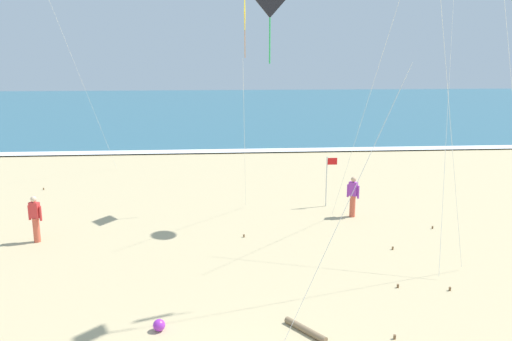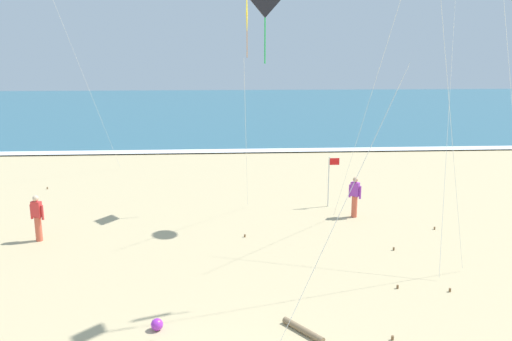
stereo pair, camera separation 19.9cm
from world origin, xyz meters
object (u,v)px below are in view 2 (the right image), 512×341
object	(u,v)px
kite_diamond_golden_mid	(247,20)
lifeguard_flag	(330,177)
kite_diamond_charcoal_low	(271,2)
beach_ball	(157,324)
driftwood_log	(303,330)
bystander_purple_top	(355,197)
bystander_red_top	(37,218)

from	to	relation	value
kite_diamond_golden_mid	lifeguard_flag	distance (m)	7.05
kite_diamond_charcoal_low	lifeguard_flag	world-z (taller)	kite_diamond_charcoal_low
beach_ball	driftwood_log	size ratio (longest dim) A/B	0.23
bystander_purple_top	driftwood_log	world-z (taller)	bystander_purple_top
beach_ball	driftwood_log	distance (m)	3.32
kite_diamond_charcoal_low	beach_ball	size ratio (longest dim) A/B	27.93
kite_diamond_golden_mid	bystander_purple_top	xyz separation A→B (m)	(4.06, -1.50, -6.64)
bystander_red_top	lifeguard_flag	size ratio (longest dim) A/B	0.76
driftwood_log	kite_diamond_golden_mid	bearing A→B (deg)	94.43
bystander_purple_top	beach_ball	bearing A→B (deg)	-129.47
kite_diamond_charcoal_low	bystander_red_top	xyz separation A→B (m)	(-7.06, 8.13, -6.16)
bystander_purple_top	bystander_red_top	bearing A→B (deg)	-170.48
driftwood_log	lifeguard_flag	bearing A→B (deg)	75.05
kite_diamond_golden_mid	lifeguard_flag	size ratio (longest dim) A/B	3.97
kite_diamond_golden_mid	bystander_red_top	xyz separation A→B (m)	(-7.21, -3.39, -6.64)
bystander_red_top	beach_ball	size ratio (longest dim) A/B	5.68
bystander_purple_top	bystander_red_top	distance (m)	11.43
beach_ball	bystander_purple_top	bearing A→B (deg)	50.53
driftwood_log	bystander_red_top	bearing A→B (deg)	140.98
kite_diamond_charcoal_low	bystander_red_top	size ratio (longest dim) A/B	4.92
beach_ball	driftwood_log	bearing A→B (deg)	-5.97
bystander_red_top	driftwood_log	size ratio (longest dim) A/B	1.31
lifeguard_flag	kite_diamond_golden_mid	bearing A→B (deg)	179.58
bystander_purple_top	driftwood_log	xyz separation A→B (m)	(-3.29, -8.36, -0.74)
bystander_purple_top	beach_ball	size ratio (longest dim) A/B	5.68
beach_ball	kite_diamond_charcoal_low	bearing A→B (deg)	-40.21
bystander_purple_top	beach_ball	world-z (taller)	bystander_purple_top
bystander_red_top	beach_ball	world-z (taller)	bystander_red_top
beach_ball	driftwood_log	world-z (taller)	beach_ball
lifeguard_flag	beach_ball	bearing A→B (deg)	-121.99
kite_diamond_golden_mid	bystander_red_top	distance (m)	10.37
kite_diamond_golden_mid	driftwood_log	distance (m)	12.33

